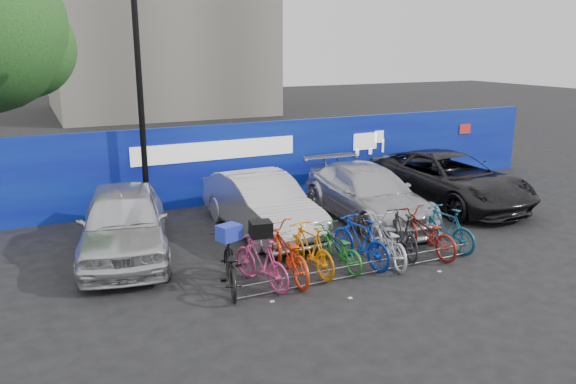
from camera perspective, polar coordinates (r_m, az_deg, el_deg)
ground at (r=12.39m, az=6.11°, el=-7.48°), size 100.00×100.00×0.00m
hoarding at (r=17.23m, az=-4.17°, el=3.09°), size 22.00×0.18×2.40m
lamppost at (r=15.48m, az=-14.76°, el=9.07°), size 0.25×0.50×6.11m
bike_rack at (r=11.87m, az=7.64°, el=-7.72°), size 5.60×0.03×0.30m
car_0 at (r=13.20m, az=-16.35°, el=-2.91°), size 2.73×4.98×1.61m
car_1 at (r=14.27m, az=-2.71°, el=-1.23°), size 1.79×4.61×1.50m
car_2 at (r=15.50m, az=8.12°, el=-0.17°), size 2.28×5.09×1.45m
car_3 at (r=17.55m, az=15.96°, el=1.31°), size 2.79×5.63×1.54m
bike_0 at (r=11.11m, az=-5.94°, el=-7.33°), size 1.14×2.04×1.02m
bike_1 at (r=11.19m, az=-2.74°, el=-7.04°), size 0.91×1.80×1.04m
bike_2 at (r=11.55m, az=-0.17°, el=-6.17°), size 0.79×2.11×1.09m
bike_3 at (r=11.79m, az=2.24°, el=-5.80°), size 0.68×1.82×1.07m
bike_4 at (r=12.14m, az=5.08°, el=-5.66°), size 0.72×1.75×0.90m
bike_5 at (r=12.32m, az=7.37°, el=-4.95°), size 0.83×1.87×1.09m
bike_6 at (r=12.55m, az=10.04°, el=-4.89°), size 1.03×2.01×1.00m
bike_7 at (r=13.05m, az=11.54°, el=-4.11°), size 0.89×1.80×1.04m
bike_8 at (r=13.25m, az=13.88°, el=-4.03°), size 0.77×1.95×1.01m
bike_9 at (r=13.67m, az=15.73°, el=-3.52°), size 0.74×1.77×1.03m
cargo_crate at (r=10.88m, az=-6.03°, el=-4.11°), size 0.51×0.45×0.30m
cargo_topcase at (r=10.96m, az=-2.78°, el=-3.77°), size 0.47×0.43×0.31m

